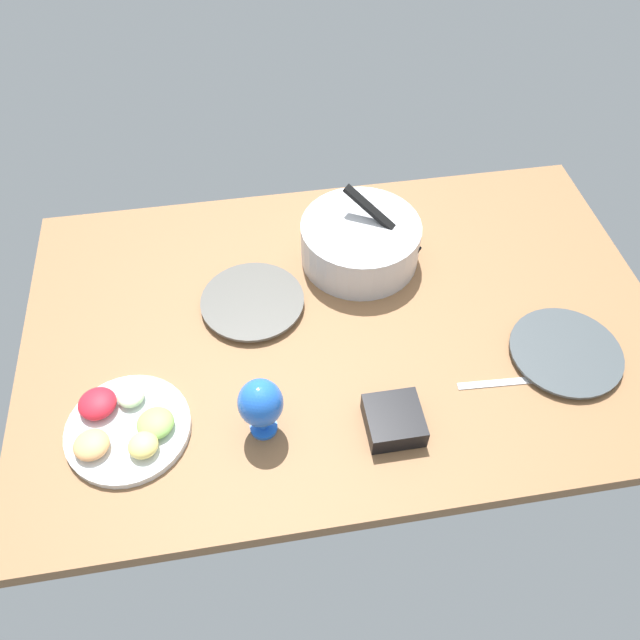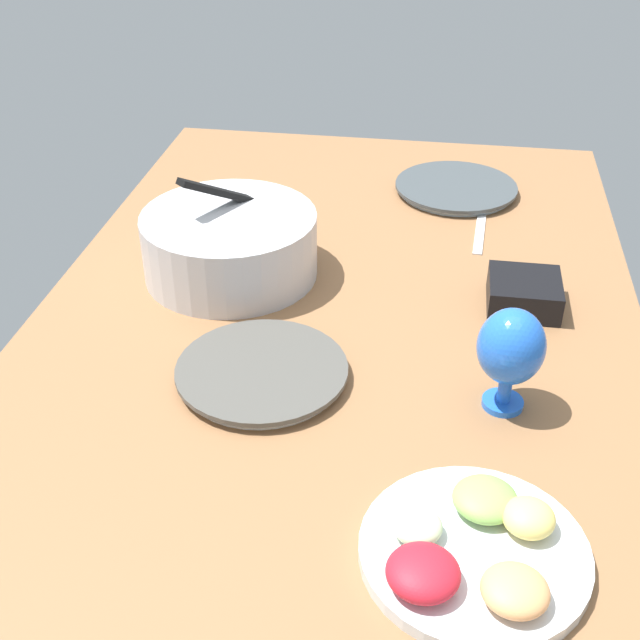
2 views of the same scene
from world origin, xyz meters
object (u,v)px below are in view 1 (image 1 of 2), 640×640
(mixing_bowl, at_px, (360,241))
(fruit_platter, at_px, (125,426))
(dinner_plate_right, at_px, (565,353))
(hurricane_glass_blue, at_px, (261,404))
(square_bowl_black, at_px, (394,420))
(dinner_plate_left, at_px, (253,302))

(mixing_bowl, relative_size, fruit_platter, 1.16)
(dinner_plate_right, xyz_separation_m, hurricane_glass_blue, (-0.74, -0.08, 0.09))
(square_bowl_black, bearing_deg, dinner_plate_right, 15.31)
(dinner_plate_right, distance_m, hurricane_glass_blue, 0.75)
(hurricane_glass_blue, relative_size, square_bowl_black, 1.33)
(dinner_plate_left, distance_m, square_bowl_black, 0.49)
(dinner_plate_right, distance_m, fruit_platter, 1.04)
(fruit_platter, bearing_deg, mixing_bowl, 35.97)
(dinner_plate_left, xyz_separation_m, dinner_plate_right, (0.73, -0.28, -0.00))
(dinner_plate_left, distance_m, mixing_bowl, 0.33)
(hurricane_glass_blue, bearing_deg, dinner_plate_left, 88.52)
(dinner_plate_left, bearing_deg, mixing_bowl, 22.11)
(dinner_plate_right, relative_size, fruit_platter, 0.98)
(mixing_bowl, distance_m, hurricane_glass_blue, 0.58)
(square_bowl_black, bearing_deg, fruit_platter, 171.80)
(dinner_plate_left, height_order, mixing_bowl, mixing_bowl)
(dinner_plate_right, bearing_deg, fruit_platter, -177.75)
(square_bowl_black, bearing_deg, mixing_bowl, 86.59)
(hurricane_glass_blue, bearing_deg, mixing_bowl, 57.21)
(hurricane_glass_blue, distance_m, square_bowl_black, 0.29)
(mixing_bowl, xyz_separation_m, fruit_platter, (-0.61, -0.45, -0.05))
(dinner_plate_left, relative_size, fruit_platter, 0.97)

